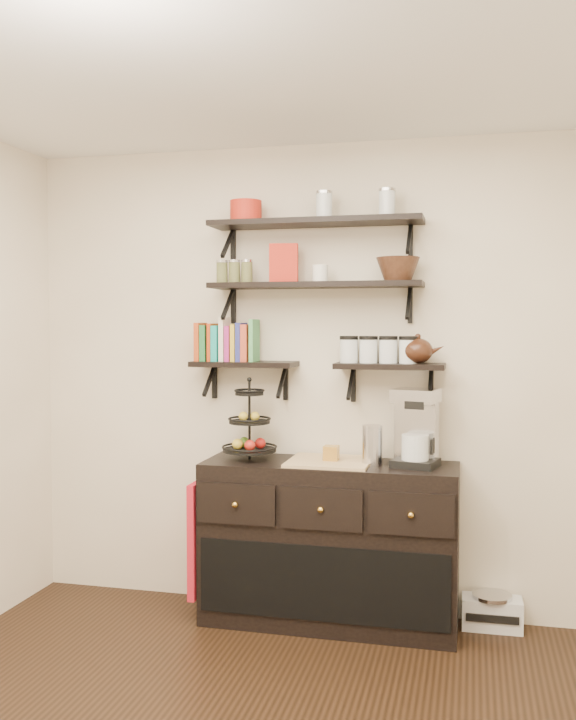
{
  "coord_description": "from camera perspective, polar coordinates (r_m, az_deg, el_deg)",
  "views": [
    {
      "loc": [
        0.86,
        -2.59,
        1.68
      ],
      "look_at": [
        -0.04,
        1.15,
        1.49
      ],
      "focal_mm": 38.0,
      "sensor_mm": 36.0,
      "label": 1
    }
  ],
  "objects": [
    {
      "name": "walnut_bowl",
      "position": [
        4.23,
        8.23,
        6.73
      ],
      "size": [
        0.24,
        0.24,
        0.13
      ],
      "primitive_type": null,
      "color": "black",
      "rests_on": "shelf_mid"
    },
    {
      "name": "radio",
      "position": [
        4.52,
        15.02,
        -17.73
      ],
      "size": [
        0.32,
        0.22,
        0.19
      ],
      "rotation": [
        0.0,
        0.0,
        0.02
      ],
      "color": "silver",
      "rests_on": "floor"
    },
    {
      "name": "apron",
      "position": [
        4.44,
        -6.68,
        -13.06
      ],
      "size": [
        0.04,
        0.28,
        0.65
      ],
      "primitive_type": "cube",
      "color": "red",
      "rests_on": "sideboard"
    },
    {
      "name": "shelf_low_left",
      "position": [
        4.42,
        -3.26,
        -0.39
      ],
      "size": [
        0.6,
        0.25,
        0.23
      ],
      "color": "black",
      "rests_on": "back_wall"
    },
    {
      "name": "sideboard",
      "position": [
        4.35,
        3.12,
        -13.51
      ],
      "size": [
        1.4,
        0.5,
        0.92
      ],
      "color": "black",
      "rests_on": "floor"
    },
    {
      "name": "cookbooks",
      "position": [
        4.44,
        -4.37,
        1.39
      ],
      "size": [
        0.36,
        0.15,
        0.26
      ],
      "color": "#B84118",
      "rests_on": "shelf_low_left"
    },
    {
      "name": "fruit_stand",
      "position": [
        4.33,
        -2.86,
        -5.44
      ],
      "size": [
        0.3,
        0.3,
        0.44
      ],
      "rotation": [
        0.0,
        0.0,
        -0.08
      ],
      "color": "black",
      "rests_on": "sideboard"
    },
    {
      "name": "coffee_maker",
      "position": [
        4.18,
        9.55,
        -5.12
      ],
      "size": [
        0.27,
        0.27,
        0.42
      ],
      "rotation": [
        0.0,
        0.0,
        -0.23
      ],
      "color": "black",
      "rests_on": "sideboard"
    },
    {
      "name": "recipe_box",
      "position": [
        4.34,
        -0.32,
        7.25
      ],
      "size": [
        0.17,
        0.08,
        0.22
      ],
      "primitive_type": "cube",
      "rotation": [
        0.0,
        0.0,
        0.14
      ],
      "color": "red",
      "rests_on": "shelf_mid"
    },
    {
      "name": "red_pot",
      "position": [
        4.43,
        -3.17,
        11.05
      ],
      "size": [
        0.18,
        0.18,
        0.12
      ],
      "primitive_type": "cylinder",
      "color": "red",
      "rests_on": "shelf_top"
    },
    {
      "name": "back_wall",
      "position": [
        4.43,
        2.39,
        -1.38
      ],
      "size": [
        3.5,
        0.02,
        2.7
      ],
      "primitive_type": "cube",
      "color": "white",
      "rests_on": "ground"
    },
    {
      "name": "glass_canisters",
      "position": [
        4.25,
        6.77,
        0.65
      ],
      "size": [
        0.43,
        0.1,
        0.13
      ],
      "color": "silver",
      "rests_on": "shelf_low_right"
    },
    {
      "name": "ceiling",
      "position": [
        2.91,
        -4.91,
        23.41
      ],
      "size": [
        3.5,
        3.5,
        0.02
      ],
      "primitive_type": "cube",
      "color": "white",
      "rests_on": "back_wall"
    },
    {
      "name": "candle",
      "position": [
        4.23,
        3.25,
        -6.96
      ],
      "size": [
        0.08,
        0.08,
        0.08
      ],
      "primitive_type": "cube",
      "color": "#9C6B24",
      "rests_on": "sideboard"
    },
    {
      "name": "shelf_low_right",
      "position": [
        4.25,
        7.64,
        -0.53
      ],
      "size": [
        0.6,
        0.25,
        0.23
      ],
      "color": "black",
      "rests_on": "back_wall"
    },
    {
      "name": "shelf_top",
      "position": [
        4.33,
        2.07,
        10.21
      ],
      "size": [
        1.2,
        0.27,
        0.23
      ],
      "color": "black",
      "rests_on": "back_wall"
    },
    {
      "name": "teapot",
      "position": [
        4.23,
        9.69,
        0.85
      ],
      "size": [
        0.22,
        0.17,
        0.16
      ],
      "primitive_type": null,
      "rotation": [
        0.0,
        0.0,
        -0.01
      ],
      "color": "#361B10",
      "rests_on": "shelf_low_right"
    },
    {
      "name": "shelf_mid",
      "position": [
        4.3,
        2.06,
        5.58
      ],
      "size": [
        1.2,
        0.27,
        0.23
      ],
      "color": "black",
      "rests_on": "back_wall"
    },
    {
      "name": "thermal_carafe",
      "position": [
        4.17,
        6.32,
        -6.37
      ],
      "size": [
        0.11,
        0.11,
        0.22
      ],
      "primitive_type": "cylinder",
      "color": "silver",
      "rests_on": "sideboard"
    },
    {
      "name": "ramekins",
      "position": [
        4.29,
        2.42,
        6.47
      ],
      "size": [
        0.09,
        0.09,
        0.1
      ],
      "primitive_type": "cylinder",
      "color": "white",
      "rests_on": "shelf_mid"
    }
  ]
}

